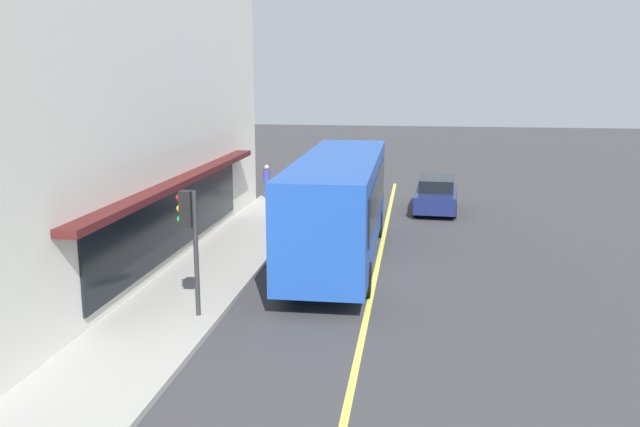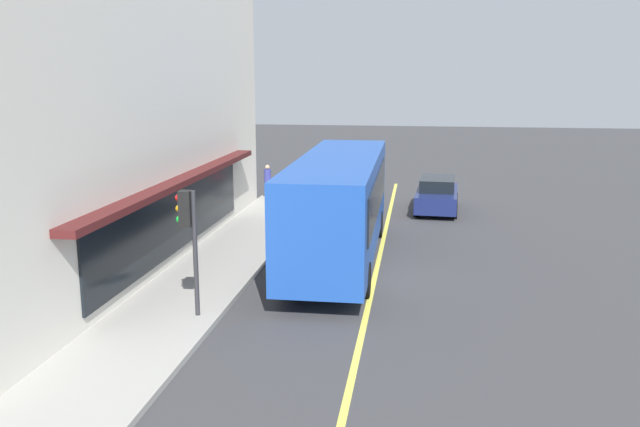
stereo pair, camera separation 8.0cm
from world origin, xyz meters
The scene contains 8 objects.
ground centered at (0.00, 0.00, 0.00)m, with size 120.00×120.00×0.00m, color #38383A.
sidewalk centered at (0.00, 5.08, 0.07)m, with size 80.00×2.87×0.15m, color #9E9B93.
lane_centre_stripe centered at (0.00, 0.00, 0.00)m, with size 36.00×0.16×0.01m, color #D8D14C.
bus centered at (1.95, 1.32, 1.99)m, with size 11.15×2.68×3.50m.
traffic_light centered at (-4.05, 4.36, 2.53)m, with size 0.30×0.52×3.20m.
car_navy centered at (10.69, -2.10, 0.74)m, with size 4.39×2.05×1.52m.
pedestrian_at_corner centered at (11.87, 4.30, 1.21)m, with size 0.34×0.34×1.76m.
pedestrian_waiting centered at (11.77, 6.01, 1.14)m, with size 0.34×0.34×1.66m.
Camera 1 is at (-19.37, -1.15, 6.18)m, focal length 37.24 mm.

